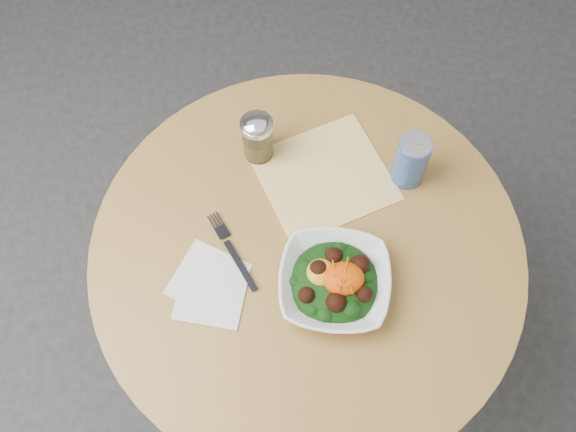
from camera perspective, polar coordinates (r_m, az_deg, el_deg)
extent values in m
plane|color=#2C2C2F|center=(2.03, 1.14, -11.31)|extent=(6.00, 6.00, 0.00)
cylinder|color=black|center=(2.02, 1.15, -11.20)|extent=(0.52, 0.52, 0.03)
cylinder|color=black|center=(1.69, 1.36, -8.20)|extent=(0.10, 0.10, 0.71)
cylinder|color=#B48741|center=(1.34, 1.70, -3.22)|extent=(0.90, 0.90, 0.04)
cube|color=orange|center=(1.40, 3.24, 3.53)|extent=(0.32, 0.31, 0.00)
cube|color=silver|center=(1.30, -7.12, -5.59)|extent=(0.18, 0.18, 0.00)
cube|color=silver|center=(1.29, -6.83, -6.84)|extent=(0.17, 0.17, 0.00)
imported|color=white|center=(1.27, 4.13, -5.92)|extent=(0.26, 0.26, 0.05)
ellipsoid|color=black|center=(1.27, 4.13, -5.95)|extent=(0.18, 0.18, 0.06)
ellipsoid|color=orange|center=(1.24, 2.94, -5.00)|extent=(0.06, 0.06, 0.02)
ellipsoid|color=#E84F05|center=(1.24, 4.96, -5.55)|extent=(0.08, 0.07, 0.04)
cube|color=black|center=(1.30, -4.25, -4.40)|extent=(0.06, 0.12, 0.00)
cube|color=black|center=(1.34, -6.15, -0.92)|extent=(0.05, 0.07, 0.00)
cylinder|color=silver|center=(1.39, -2.72, 6.80)|extent=(0.07, 0.07, 0.10)
cylinder|color=#A5824D|center=(1.40, -2.68, 6.31)|extent=(0.06, 0.06, 0.06)
cylinder|color=silver|center=(1.34, -2.82, 8.07)|extent=(0.07, 0.07, 0.01)
ellipsoid|color=silver|center=(1.33, -2.83, 8.22)|extent=(0.07, 0.07, 0.03)
cylinder|color=navy|center=(1.37, 10.87, 4.85)|extent=(0.07, 0.07, 0.13)
cylinder|color=#BABAC1|center=(1.31, 11.36, 6.33)|extent=(0.07, 0.07, 0.00)
cube|color=#BABAC1|center=(1.31, 11.39, 6.70)|extent=(0.02, 0.02, 0.00)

